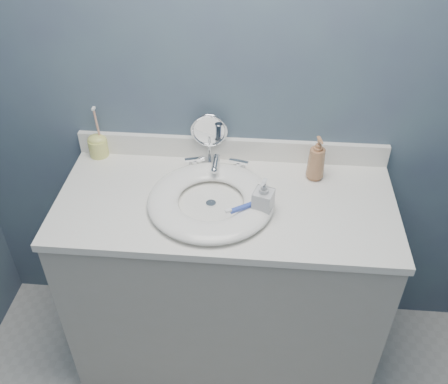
# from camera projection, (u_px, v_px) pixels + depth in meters

# --- Properties ---
(back_wall) EXTENTS (2.20, 0.02, 2.40)m
(back_wall) POSITION_uv_depth(u_px,v_px,m) (232.00, 84.00, 1.80)
(back_wall) COLOR #464F69
(back_wall) RESTS_ON ground
(vanity_cabinet) EXTENTS (1.20, 0.55, 0.85)m
(vanity_cabinet) POSITION_uv_depth(u_px,v_px,m) (225.00, 284.00, 2.08)
(vanity_cabinet) COLOR #B3ADA4
(vanity_cabinet) RESTS_ON ground
(countertop) EXTENTS (1.22, 0.57, 0.03)m
(countertop) POSITION_uv_depth(u_px,v_px,m) (226.00, 203.00, 1.80)
(countertop) COLOR white
(countertop) RESTS_ON vanity_cabinet
(backsplash) EXTENTS (1.22, 0.02, 0.09)m
(backsplash) POSITION_uv_depth(u_px,v_px,m) (231.00, 149.00, 1.97)
(backsplash) COLOR white
(backsplash) RESTS_ON countertop
(basin) EXTENTS (0.45, 0.45, 0.04)m
(basin) POSITION_uv_depth(u_px,v_px,m) (211.00, 200.00, 1.76)
(basin) COLOR white
(basin) RESTS_ON countertop
(drain) EXTENTS (0.04, 0.04, 0.01)m
(drain) POSITION_uv_depth(u_px,v_px,m) (211.00, 204.00, 1.77)
(drain) COLOR silver
(drain) RESTS_ON countertop
(faucet) EXTENTS (0.25, 0.13, 0.07)m
(faucet) POSITION_uv_depth(u_px,v_px,m) (216.00, 166.00, 1.91)
(faucet) COLOR silver
(faucet) RESTS_ON countertop
(makeup_mirror) EXTENTS (0.14, 0.08, 0.21)m
(makeup_mirror) POSITION_uv_depth(u_px,v_px,m) (209.00, 136.00, 1.91)
(makeup_mirror) COLOR silver
(makeup_mirror) RESTS_ON countertop
(soap_bottle_amber) EXTENTS (0.08, 0.08, 0.18)m
(soap_bottle_amber) POSITION_uv_depth(u_px,v_px,m) (317.00, 158.00, 1.84)
(soap_bottle_amber) COLOR #A4704A
(soap_bottle_amber) RESTS_ON countertop
(soap_bottle_clear) EXTENTS (0.08, 0.08, 0.15)m
(soap_bottle_clear) POSITION_uv_depth(u_px,v_px,m) (263.00, 197.00, 1.69)
(soap_bottle_clear) COLOR #BCBDC0
(soap_bottle_clear) RESTS_ON countertop
(toothbrush_holder) EXTENTS (0.08, 0.08, 0.22)m
(toothbrush_holder) POSITION_uv_depth(u_px,v_px,m) (98.00, 144.00, 1.98)
(toothbrush_holder) COLOR #DCDD6E
(toothbrush_holder) RESTS_ON countertop
(toothbrush_lying) EXTENTS (0.15, 0.11, 0.02)m
(toothbrush_lying) POSITION_uv_depth(u_px,v_px,m) (248.00, 205.00, 1.70)
(toothbrush_lying) COLOR #314AB0
(toothbrush_lying) RESTS_ON basin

